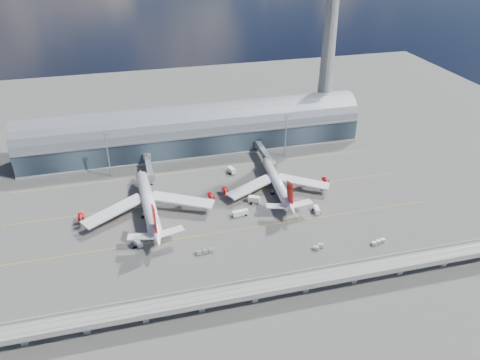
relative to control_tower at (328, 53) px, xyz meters
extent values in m
plane|color=#474744|center=(-85.00, -83.00, -51.64)|extent=(500.00, 500.00, 0.00)
cube|color=gold|center=(-85.00, -93.00, -51.63)|extent=(200.00, 0.25, 0.01)
cube|color=gold|center=(-85.00, -63.00, -51.63)|extent=(200.00, 0.25, 0.01)
cube|color=gold|center=(-85.00, -33.00, -51.63)|extent=(200.00, 0.25, 0.01)
cube|color=gold|center=(-120.00, -53.00, -51.63)|extent=(0.25, 80.00, 0.01)
cube|color=gold|center=(-50.00, -53.00, -51.63)|extent=(0.25, 80.00, 0.01)
cube|color=#1C2630|center=(-85.00, -5.00, -44.64)|extent=(200.00, 28.00, 14.00)
cylinder|color=slate|center=(-85.00, -5.00, -37.64)|extent=(200.00, 28.00, 28.00)
cube|color=gray|center=(-85.00, -19.00, -37.64)|extent=(200.00, 1.00, 1.20)
cube|color=gray|center=(-85.00, -5.00, -51.04)|extent=(200.00, 30.00, 1.20)
cube|color=gray|center=(0.00, 0.00, -47.64)|extent=(18.00, 18.00, 8.00)
cone|color=gray|center=(0.00, 0.00, -6.64)|extent=(10.00, 10.00, 90.00)
cube|color=gray|center=(-85.00, -138.00, -46.14)|extent=(220.00, 8.50, 1.20)
cube|color=gray|center=(-85.00, -142.00, -45.04)|extent=(220.00, 0.40, 1.20)
cube|color=gray|center=(-85.00, -134.00, -45.04)|extent=(220.00, 0.40, 1.20)
cube|color=gray|center=(-85.00, -139.50, -45.49)|extent=(220.00, 0.12, 0.12)
cube|color=gray|center=(-85.00, -136.50, -45.49)|extent=(220.00, 0.12, 0.12)
cube|color=gray|center=(-165.00, -138.00, -49.14)|extent=(2.20, 2.20, 5.00)
cube|color=gray|center=(-145.00, -138.00, -49.14)|extent=(2.20, 2.20, 5.00)
cube|color=gray|center=(-125.00, -138.00, -49.14)|extent=(2.20, 2.20, 5.00)
cube|color=gray|center=(-105.00, -138.00, -49.14)|extent=(2.20, 2.20, 5.00)
cube|color=gray|center=(-85.00, -138.00, -49.14)|extent=(2.20, 2.20, 5.00)
cube|color=gray|center=(-65.00, -138.00, -49.14)|extent=(2.20, 2.20, 5.00)
cube|color=gray|center=(-45.00, -138.00, -49.14)|extent=(2.20, 2.20, 5.00)
cube|color=gray|center=(-25.00, -138.00, -49.14)|extent=(2.20, 2.20, 5.00)
cube|color=gray|center=(-5.00, -138.00, -49.14)|extent=(2.20, 2.20, 5.00)
cylinder|color=gray|center=(-135.00, -28.00, -39.14)|extent=(0.70, 0.70, 25.00)
cube|color=gray|center=(-135.00, -28.00, -26.44)|extent=(3.00, 0.40, 1.00)
cylinder|color=gray|center=(-35.00, -28.00, -39.14)|extent=(0.70, 0.70, 25.00)
cube|color=gray|center=(-35.00, -28.00, -26.44)|extent=(3.00, 0.40, 1.00)
cylinder|color=white|center=(-118.02, -68.67, -45.70)|extent=(8.38, 50.98, 6.12)
cone|color=white|center=(-119.28, -40.45, -45.70)|extent=(6.46, 7.92, 6.12)
cone|color=white|center=(-116.68, -98.80, -44.94)|extent=(6.63, 11.74, 6.12)
cube|color=red|center=(-116.80, -95.93, -37.38)|extent=(1.18, 11.46, 12.67)
cube|color=white|center=(-133.94, -71.29, -46.47)|extent=(30.46, 22.28, 2.47)
cube|color=white|center=(-101.93, -69.87, -46.47)|extent=(31.15, 20.17, 2.47)
cylinder|color=red|center=(-134.61, -69.41, -48.19)|extent=(3.27, 4.92, 3.06)
cylinder|color=red|center=(-148.84, -70.04, -48.19)|extent=(3.27, 4.92, 3.06)
cylinder|color=red|center=(-101.42, -67.93, -48.19)|extent=(3.27, 4.92, 3.06)
cylinder|color=red|center=(-87.20, -67.29, -48.19)|extent=(3.27, 4.92, 3.06)
cylinder|color=gray|center=(-118.82, -50.79, -50.20)|extent=(0.48, 0.48, 2.87)
cylinder|color=gray|center=(-120.91, -72.63, -50.20)|extent=(0.57, 0.57, 2.87)
cylinder|color=gray|center=(-114.79, -72.36, -50.20)|extent=(0.57, 0.57, 2.87)
cylinder|color=black|center=(-120.91, -72.63, -51.11)|extent=(2.17, 1.53, 1.44)
cylinder|color=black|center=(-114.79, -72.36, -51.11)|extent=(2.17, 1.53, 1.44)
cylinder|color=white|center=(-52.33, -64.38, -46.41)|extent=(7.71, 43.09, 5.14)
cone|color=white|center=(-50.88, -40.34, -46.41)|extent=(5.56, 7.39, 5.14)
cone|color=white|center=(-53.89, -90.20, -45.70)|extent=(5.77, 10.92, 5.14)
cube|color=red|center=(-53.73, -87.54, -38.96)|extent=(1.26, 10.62, 11.74)
cube|color=white|center=(-66.29, -65.32, -47.12)|extent=(27.26, 17.56, 2.20)
cube|color=white|center=(-38.58, -66.99, -47.12)|extent=(26.51, 20.00, 2.20)
cylinder|color=black|center=(-52.33, -64.38, -47.82)|extent=(6.68, 38.66, 4.37)
cylinder|color=red|center=(-66.70, -63.52, -48.71)|extent=(3.10, 4.59, 2.84)
cylinder|color=red|center=(-79.01, -62.77, -48.71)|extent=(3.10, 4.59, 2.84)
cylinder|color=red|center=(-37.96, -65.25, -48.71)|extent=(3.10, 4.59, 2.84)
cylinder|color=red|center=(-25.65, -65.99, -48.71)|extent=(3.10, 4.59, 2.84)
cylinder|color=gray|center=(-51.42, -49.30, -50.31)|extent=(0.44, 0.44, 2.66)
cylinder|color=gray|center=(-55.37, -67.75, -50.31)|extent=(0.53, 0.53, 2.66)
cylinder|color=gray|center=(-49.71, -68.09, -50.31)|extent=(0.53, 0.53, 2.66)
cylinder|color=black|center=(-55.37, -67.75, -51.15)|extent=(2.03, 1.44, 1.33)
cylinder|color=black|center=(-49.71, -68.09, -51.15)|extent=(2.03, 1.44, 1.33)
cube|color=gray|center=(-114.52, -31.00, -46.44)|extent=(3.00, 24.00, 3.00)
cube|color=gray|center=(-114.52, -43.00, -46.44)|extent=(3.60, 3.60, 3.40)
cylinder|color=gray|center=(-114.52, -19.00, -46.44)|extent=(4.40, 4.40, 4.00)
cylinder|color=gray|center=(-114.52, -43.00, -49.94)|extent=(0.50, 0.50, 3.40)
cylinder|color=black|center=(-114.52, -43.00, -51.29)|extent=(1.40, 0.80, 0.80)
cube|color=gray|center=(-48.83, -33.00, -46.44)|extent=(3.00, 28.00, 3.00)
cube|color=gray|center=(-48.83, -47.00, -46.44)|extent=(3.60, 3.60, 3.40)
cylinder|color=gray|center=(-48.83, -19.00, -46.44)|extent=(4.40, 4.40, 4.00)
cylinder|color=gray|center=(-48.83, -47.00, -49.94)|extent=(0.50, 0.50, 3.40)
cylinder|color=black|center=(-48.83, -47.00, -51.29)|extent=(1.40, 0.80, 0.80)
cube|color=white|center=(-125.12, -93.13, -50.20)|extent=(4.77, 6.52, 2.33)
cylinder|color=black|center=(-124.18, -91.36, -51.23)|extent=(2.36, 1.77, 0.81)
cylinder|color=black|center=(-126.07, -94.91, -51.23)|extent=(2.36, 1.77, 0.81)
cube|color=white|center=(-66.60, -72.64, -49.88)|extent=(6.03, 4.63, 2.85)
cylinder|color=black|center=(-65.02, -71.88, -51.14)|extent=(2.07, 2.90, 0.99)
cylinder|color=black|center=(-68.18, -73.39, -51.14)|extent=(2.07, 2.90, 0.99)
cube|color=white|center=(-76.19, -82.31, -50.12)|extent=(7.78, 2.91, 2.47)
cylinder|color=black|center=(-73.77, -82.55, -51.21)|extent=(1.08, 2.45, 0.86)
cylinder|color=black|center=(-78.61, -82.08, -51.21)|extent=(1.08, 2.45, 0.86)
cube|color=white|center=(-39.94, -88.69, -50.15)|extent=(3.00, 5.83, 2.41)
cylinder|color=black|center=(-40.23, -86.93, -51.22)|extent=(2.42, 1.20, 0.83)
cylinder|color=black|center=(-39.65, -90.44, -51.22)|extent=(2.42, 1.20, 0.83)
cube|color=white|center=(-70.36, -40.65, -49.94)|extent=(3.71, 5.75, 2.76)
cylinder|color=black|center=(-69.92, -39.01, -51.16)|extent=(2.81, 1.60, 0.95)
cylinder|color=black|center=(-70.79, -42.29, -51.16)|extent=(2.81, 1.60, 0.95)
cube|color=white|center=(-67.86, -62.72, -50.25)|extent=(5.17, 5.00, 2.25)
cylinder|color=black|center=(-66.64, -61.59, -51.25)|extent=(2.04, 2.12, 0.78)
cylinder|color=black|center=(-69.08, -63.85, -51.25)|extent=(2.04, 2.12, 0.78)
cube|color=gray|center=(-100.28, -106.16, -51.38)|extent=(2.55, 1.78, 0.31)
cube|color=silver|center=(-100.28, -106.16, -50.56)|extent=(2.14, 1.66, 1.54)
cube|color=gray|center=(-97.63, -106.00, -51.38)|extent=(2.55, 1.78, 0.31)
cube|color=silver|center=(-97.63, -106.00, -50.56)|extent=(2.14, 1.66, 1.54)
cube|color=gray|center=(-94.97, -105.84, -51.38)|extent=(2.55, 1.78, 0.31)
cube|color=silver|center=(-94.97, -105.84, -50.56)|extent=(2.14, 1.66, 1.54)
cube|color=gray|center=(-25.72, -118.79, -51.41)|extent=(2.47, 1.91, 0.28)
cube|color=silver|center=(-25.72, -118.79, -50.67)|extent=(2.10, 1.74, 1.38)
cube|color=gray|center=(-23.38, -118.28, -51.41)|extent=(2.47, 1.91, 0.28)
cube|color=silver|center=(-23.38, -118.28, -50.67)|extent=(2.10, 1.74, 1.38)
cube|color=gray|center=(-21.04, -117.77, -51.41)|extent=(2.47, 1.91, 0.28)
cube|color=silver|center=(-21.04, -117.77, -50.67)|extent=(2.10, 1.74, 1.38)
cube|color=gray|center=(-51.21, -115.63, -51.37)|extent=(2.98, 2.51, 0.32)
cube|color=silver|center=(-51.21, -115.63, -50.53)|extent=(2.55, 2.25, 1.58)
cube|color=gray|center=(-48.66, -114.62, -51.37)|extent=(2.98, 2.51, 0.32)
cube|color=silver|center=(-48.66, -114.62, -50.53)|extent=(2.55, 2.25, 1.58)
camera|label=1|loc=(-122.23, -260.89, 74.16)|focal=35.00mm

